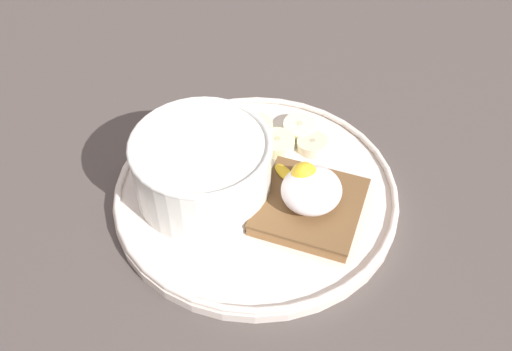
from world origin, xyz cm
name	(u,v)px	position (x,y,z in cm)	size (l,w,h in cm)	color
ground_plane	(256,204)	(0.00, 0.00, 1.00)	(120.00, 120.00, 2.00)	#4F4642
plate	(256,191)	(0.00, 0.00, 2.80)	(26.58, 26.58, 1.60)	silver
oatmeal_bowl	(202,166)	(-3.45, 3.37, 6.27)	(12.65, 12.65, 6.29)	white
toast_slice	(310,206)	(1.58, -5.26, 3.79)	(12.08, 12.08, 1.41)	brown
poached_egg	(310,188)	(1.62, -5.07, 6.06)	(5.46, 7.99, 3.64)	white
banana_slice_front	(299,127)	(8.81, 2.54, 3.66)	(4.74, 4.72, 1.48)	#F1F0BD
banana_slice_left	(259,128)	(5.71, 5.33, 3.78)	(3.43, 3.29, 1.76)	beige
banana_slice_back	(277,143)	(5.58, 2.59, 3.59)	(4.25, 4.25, 1.24)	#EEECB2
banana_slice_right	(314,146)	(7.95, -0.25, 3.58)	(4.11, 4.15, 1.29)	beige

